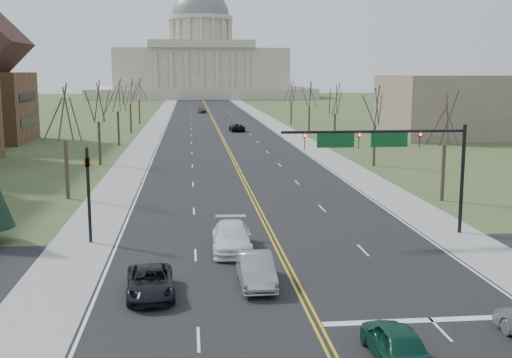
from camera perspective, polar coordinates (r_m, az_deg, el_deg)
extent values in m
plane|color=#3F5028|center=(28.79, 5.03, -12.04)|extent=(600.00, 600.00, 0.00)
cube|color=black|center=(136.78, -3.72, 5.06)|extent=(20.00, 380.00, 0.01)
cube|color=black|center=(34.35, 3.12, -8.39)|extent=(120.00, 14.00, 0.01)
cube|color=gray|center=(136.85, -8.76, 4.97)|extent=(4.00, 380.00, 0.03)
cube|color=gray|center=(137.76, 1.30, 5.11)|extent=(4.00, 380.00, 0.03)
cube|color=gold|center=(136.78, -3.72, 5.06)|extent=(0.42, 380.00, 0.01)
cube|color=silver|center=(136.76, -7.84, 4.99)|extent=(0.15, 380.00, 0.01)
cube|color=silver|center=(137.50, 0.38, 5.10)|extent=(0.15, 380.00, 0.01)
cube|color=silver|center=(29.22, 15.30, -11.99)|extent=(9.50, 0.50, 0.01)
cube|color=beige|center=(276.46, -4.86, 7.69)|extent=(90.00, 60.00, 4.00)
cube|color=beige|center=(276.33, -4.89, 9.77)|extent=(70.00, 40.00, 16.00)
cube|color=beige|center=(256.06, -4.83, 11.92)|extent=(42.00, 3.00, 3.00)
cylinder|color=beige|center=(276.76, -4.93, 12.67)|extent=(24.00, 24.00, 12.00)
cylinder|color=beige|center=(277.22, -4.95, 14.07)|extent=(27.00, 27.00, 1.60)
ellipsoid|color=slate|center=(277.29, -4.96, 14.23)|extent=(24.00, 24.00, 22.80)
cylinder|color=black|center=(44.09, 17.85, -0.03)|extent=(0.24, 0.24, 7.20)
cylinder|color=black|center=(41.63, 10.47, 4.17)|extent=(12.00, 0.18, 0.18)
imported|color=black|center=(42.62, 14.33, 3.41)|extent=(0.35, 0.40, 1.10)
sphere|color=#FF0C0C|center=(42.45, 14.42, 3.86)|extent=(0.18, 0.18, 0.18)
imported|color=black|center=(41.41, 9.12, 3.42)|extent=(0.35, 0.40, 1.10)
sphere|color=#FF0C0C|center=(41.23, 9.19, 3.88)|extent=(0.18, 0.18, 0.18)
imported|color=black|center=(40.65, 4.34, 3.40)|extent=(0.35, 0.40, 1.10)
sphere|color=#FF0C0C|center=(40.47, 4.38, 3.87)|extent=(0.18, 0.18, 0.18)
cube|color=#0C4C1E|center=(41.98, 11.76, 3.42)|extent=(2.40, 0.12, 0.90)
cube|color=#0C4C1E|center=(41.05, 7.09, 3.41)|extent=(2.40, 0.12, 0.90)
cylinder|color=black|center=(40.98, -14.65, -1.43)|extent=(0.20, 0.20, 6.00)
imported|color=black|center=(40.63, -14.78, 1.61)|extent=(0.32, 0.36, 0.99)
cylinder|color=#372E20|center=(54.99, 16.29, 0.52)|extent=(0.32, 0.32, 4.68)
cylinder|color=#372E20|center=(55.83, -16.47, 0.79)|extent=(0.32, 0.32, 4.95)
cylinder|color=#372E20|center=(73.72, 10.46, 2.94)|extent=(0.32, 0.32, 4.68)
cylinder|color=#372E20|center=(75.42, -13.73, 3.08)|extent=(0.32, 0.32, 4.95)
cylinder|color=#372E20|center=(92.98, 7.01, 4.36)|extent=(0.32, 0.32, 4.68)
cylinder|color=#372E20|center=(95.18, -12.13, 4.42)|extent=(0.32, 0.32, 4.95)
cylinder|color=#372E20|center=(112.50, 4.74, 5.28)|extent=(0.32, 0.32, 4.68)
cylinder|color=#372E20|center=(115.02, -11.07, 5.30)|extent=(0.32, 0.32, 4.95)
cylinder|color=#372E20|center=(132.17, 3.14, 5.92)|extent=(0.32, 0.32, 4.68)
cylinder|color=#372E20|center=(134.91, -10.32, 5.91)|extent=(0.32, 0.32, 4.95)
cube|color=black|center=(103.43, -19.52, 4.85)|extent=(0.10, 9.80, 1.20)
cube|color=black|center=(103.24, -19.63, 6.88)|extent=(0.10, 9.80, 1.20)
cube|color=#776554|center=(111.96, 18.03, 6.19)|extent=(25.00, 20.00, 10.00)
imported|color=#0D3D2C|center=(24.94, 12.26, -13.89)|extent=(1.79, 4.32, 1.46)
imported|color=gray|center=(32.32, -0.01, -8.07)|extent=(1.72, 4.77, 1.56)
imported|color=black|center=(31.29, -9.39, -9.03)|extent=(2.56, 4.93, 1.33)
imported|color=white|center=(38.35, -2.17, -5.19)|extent=(2.50, 5.71, 1.63)
imported|color=black|center=(115.60, -1.72, 4.62)|extent=(2.72, 5.25, 1.41)
imported|color=#414448|center=(168.19, -4.81, 6.13)|extent=(2.33, 4.59, 1.50)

